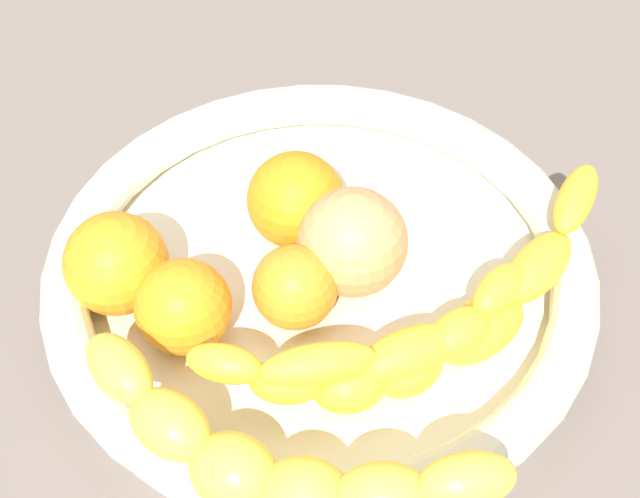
{
  "coord_description": "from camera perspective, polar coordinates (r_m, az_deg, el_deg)",
  "views": [
    {
      "loc": [
        -31.5,
        -17.3,
        49.09
      ],
      "look_at": [
        0.0,
        0.0,
        8.47
      ],
      "focal_mm": 48.64,
      "sensor_mm": 36.0,
      "label": 1
    }
  ],
  "objects": [
    {
      "name": "kitchen_counter",
      "position": [
        0.6,
        0.0,
        -4.44
      ],
      "size": [
        120.0,
        120.0,
        3.0
      ],
      "primitive_type": "cube",
      "color": "#6C615C",
      "rests_on": "ground"
    },
    {
      "name": "banana_arching_top",
      "position": [
        0.45,
        -3.05,
        -13.81
      ],
      "size": [
        8.9,
        24.28,
        5.67
      ],
      "color": "yellow",
      "rests_on": "fruit_bowl"
    },
    {
      "name": "banana_draped_right",
      "position": [
        0.49,
        3.6,
        -7.24
      ],
      "size": [
        16.01,
        15.02,
        4.72
      ],
      "color": "yellow",
      "rests_on": "fruit_bowl"
    },
    {
      "name": "fruit_bowl",
      "position": [
        0.56,
        0.0,
        -1.78
      ],
      "size": [
        35.16,
        35.16,
        5.49
      ],
      "color": "silver",
      "rests_on": "kitchen_counter"
    },
    {
      "name": "orange_front",
      "position": [
        0.57,
        -1.61,
        3.24
      ],
      "size": [
        6.49,
        6.49,
        6.49
      ],
      "primitive_type": "sphere",
      "color": "orange",
      "rests_on": "fruit_bowl"
    },
    {
      "name": "orange_rear",
      "position": [
        0.52,
        -8.99,
        -3.75
      ],
      "size": [
        5.84,
        5.84,
        5.84
      ],
      "primitive_type": "sphere",
      "color": "orange",
      "rests_on": "fruit_bowl"
    },
    {
      "name": "orange_mid_right",
      "position": [
        0.55,
        -13.25,
        -0.94
      ],
      "size": [
        6.49,
        6.49,
        6.49
      ],
      "primitive_type": "sphere",
      "color": "orange",
      "rests_on": "fruit_bowl"
    },
    {
      "name": "banana_draped_left",
      "position": [
        0.52,
        9.96,
        -3.72
      ],
      "size": [
        25.09,
        13.16,
        5.78
      ],
      "color": "yellow",
      "rests_on": "fruit_bowl"
    },
    {
      "name": "peach_blush",
      "position": [
        0.54,
        2.15,
        0.45
      ],
      "size": [
        7.0,
        7.0,
        7.0
      ],
      "primitive_type": "sphere",
      "color": "#EC995F",
      "rests_on": "fruit_bowl"
    },
    {
      "name": "orange_mid_left",
      "position": [
        0.53,
        -1.34,
        -2.65
      ],
      "size": [
        5.31,
        5.31,
        5.31
      ],
      "primitive_type": "sphere",
      "color": "orange",
      "rests_on": "fruit_bowl"
    }
  ]
}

